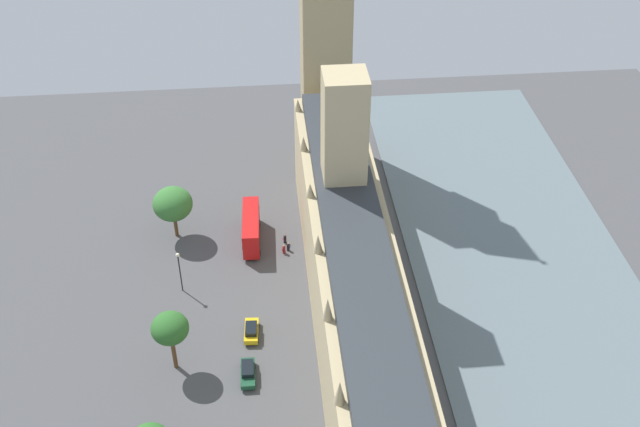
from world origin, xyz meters
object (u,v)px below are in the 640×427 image
Objects in this scene: double_decker_bus_leading at (251,228)px; plane_tree_opposite_hall at (173,204)px; street_lamp_slot_12 at (179,265)px; pedestrian_far_end at (285,239)px; pedestrian_kerbside at (288,247)px; pedestrian_trailing at (284,249)px; parliament_building at (354,284)px; car_dark_green_corner at (248,372)px; car_yellow_cab_near_tower at (251,331)px; plane_tree_slot_10 at (170,329)px.

double_decker_bus_leading is 1.20× the size of plane_tree_opposite_hall.
street_lamp_slot_12 is at bearing -132.80° from double_decker_bus_leading.
pedestrian_kerbside is (-0.38, 1.93, -0.02)m from pedestrian_far_end.
pedestrian_trailing reaches higher than pedestrian_kerbside.
parliament_building reaches higher than street_lamp_slot_12.
double_decker_bus_leading is at bearing -90.84° from pedestrian_kerbside.
pedestrian_far_end is 18.57m from street_lamp_slot_12.
pedestrian_trailing is 0.91m from pedestrian_kerbside.
plane_tree_opposite_hall is (10.61, -30.07, 5.27)m from car_dark_green_corner.
car_dark_green_corner reaches higher than pedestrian_kerbside.
car_yellow_cab_near_tower is at bearing -4.16° from parliament_building.
plane_tree_opposite_hall is (17.27, -5.35, 5.48)m from pedestrian_kerbside.
plane_tree_opposite_hall is 0.97× the size of plane_tree_slot_10.
pedestrian_trailing is 1.06× the size of pedestrian_kerbside.
double_decker_bus_leading is at bearing -134.54° from street_lamp_slot_12.
car_yellow_cab_near_tower reaches higher than pedestrian_far_end.
plane_tree_opposite_hall is at bearing 37.27° from pedestrian_trailing.
double_decker_bus_leading is 2.36× the size of car_yellow_cab_near_tower.
plane_tree_opposite_hall reaches higher than pedestrian_far_end.
car_dark_green_corner is at bearing 109.44° from plane_tree_opposite_hall.
double_decker_bus_leading is 27.41m from plane_tree_slot_10.
street_lamp_slot_12 is (15.42, 9.50, 4.13)m from pedestrian_far_end.
pedestrian_trailing is at bearing 75.76° from car_yellow_cab_near_tower.
pedestrian_far_end is at bearing -39.79° from pedestrian_trailing.
parliament_building is 21.61m from pedestrian_kerbside.
plane_tree_opposite_hall reaches higher than double_decker_bus_leading.
car_yellow_cab_near_tower is at bearing -89.73° from double_decker_bus_leading.
pedestrian_trailing is at bearing 160.28° from plane_tree_opposite_hall.
plane_tree_slot_10 is at bearing 8.87° from parliament_building.
car_yellow_cab_near_tower reaches higher than pedestrian_kerbside.
parliament_building is 23.40m from pedestrian_far_end.
parliament_building is 7.28× the size of double_decker_bus_leading.
car_dark_green_corner is 0.68× the size of street_lamp_slot_12.
car_yellow_cab_near_tower is at bearing -154.82° from plane_tree_slot_10.
street_lamp_slot_12 is (15.80, 7.56, 4.15)m from pedestrian_kerbside.
parliament_building is 50.87× the size of pedestrian_kerbside.
plane_tree_opposite_hall is (11.23, -22.77, 5.27)m from car_yellow_cab_near_tower.
car_dark_green_corner is (14.24, 6.31, -8.21)m from parliament_building.
pedestrian_kerbside is 18.90m from plane_tree_opposite_hall.
car_dark_green_corner is at bearing 11.62° from pedestrian_kerbside.
parliament_building is at bearing -0.71° from car_yellow_cab_near_tower.
car_dark_green_corner is at bearing 136.82° from pedestrian_far_end.
parliament_building is 17.21× the size of car_yellow_cab_near_tower.
car_dark_green_corner is at bearing 133.06° from pedestrian_trailing.
plane_tree_opposite_hall is at bearing 169.87° from double_decker_bus_leading.
plane_tree_opposite_hall reaches higher than pedestrian_trailing.
parliament_building reaches higher than pedestrian_trailing.
pedestrian_far_end is (-0.30, -2.53, -0.02)m from pedestrian_trailing.
car_yellow_cab_near_tower is 0.49× the size of plane_tree_slot_10.
plane_tree_slot_10 is (15.28, 21.49, 6.27)m from pedestrian_trailing.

